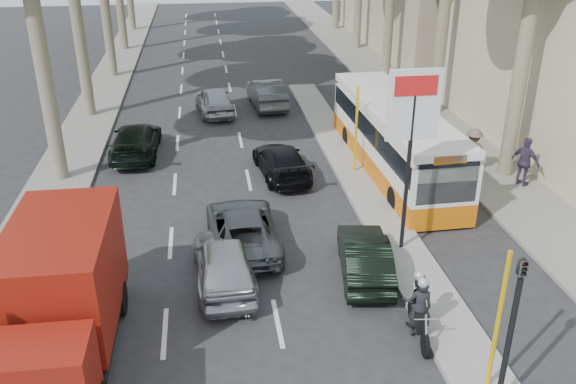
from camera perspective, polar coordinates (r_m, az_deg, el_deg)
name	(u,v)px	position (r m, az deg, el deg)	size (l,w,h in m)	color
ground	(329,374)	(14.25, 3.83, -16.63)	(120.00, 120.00, 0.00)	#28282B
sidewalk_right	(385,78)	(38.23, 9.08, 10.45)	(3.20, 70.00, 0.12)	gray
median_left	(112,76)	(39.92, -16.15, 10.40)	(2.40, 64.00, 0.12)	gray
traffic_island	(354,172)	(24.03, 6.20, 1.87)	(1.50, 26.00, 0.16)	gray
billboard	(411,136)	(17.37, 11.44, 5.15)	(1.50, 12.10, 5.60)	yellow
traffic_light_island	(515,310)	(12.63, 20.45, -10.31)	(0.16, 0.41, 3.60)	black
silver_hatchback	(224,262)	(16.86, -6.02, -6.54)	(1.60, 3.97, 1.35)	#A8AAB0
dark_hatchback	(365,256)	(17.30, 7.19, -5.99)	(1.29, 3.69, 1.21)	black
queue_car_a	(242,228)	(18.65, -4.30, -3.38)	(2.05, 4.44, 1.23)	#494D51
queue_car_b	(282,161)	(23.55, -0.61, 2.90)	(1.69, 4.16, 1.21)	black
queue_car_c	(214,101)	(31.25, -6.92, 8.49)	(1.61, 3.99, 1.36)	#9EA1A6
queue_car_d	(267,93)	(32.23, -2.02, 9.24)	(1.52, 4.36, 1.44)	#4A4D52
queue_car_e	(136,140)	(26.37, -14.07, 4.73)	(1.85, 4.54, 1.32)	black
red_truck	(60,297)	(14.61, -20.53, -9.16)	(2.27, 5.82, 3.10)	black
city_bus	(394,137)	(24.05, 9.89, 5.13)	(2.51, 10.39, 2.73)	#D7660B
motorcycle	(418,306)	(15.26, 12.08, -10.35)	(0.76, 1.98, 1.68)	black
pedestrian_near	(525,162)	(23.94, 21.31, 2.64)	(1.08, 0.53, 1.84)	#40344E
pedestrian_far	(473,151)	(24.50, 16.90, 3.71)	(1.15, 0.51, 1.78)	#6D5B51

